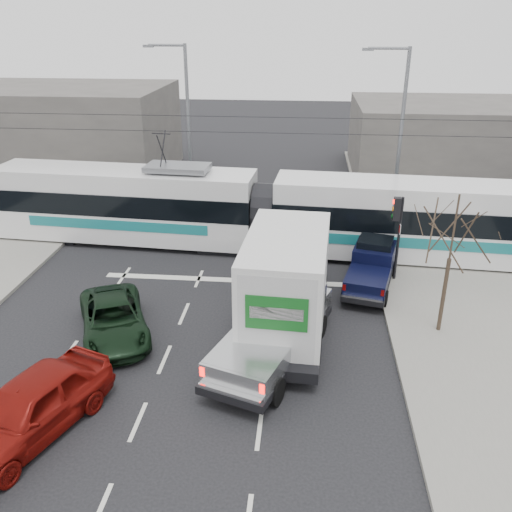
# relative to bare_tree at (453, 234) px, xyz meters

# --- Properties ---
(ground) EXTENTS (120.00, 120.00, 0.00)m
(ground) POSITION_rel_bare_tree_xyz_m (-7.60, -2.50, -3.79)
(ground) COLOR black
(ground) RESTS_ON ground
(sidewalk_right) EXTENTS (6.00, 60.00, 0.15)m
(sidewalk_right) POSITION_rel_bare_tree_xyz_m (1.40, -2.50, -3.72)
(sidewalk_right) COLOR gray
(sidewalk_right) RESTS_ON ground
(rails) EXTENTS (60.00, 1.60, 0.03)m
(rails) POSITION_rel_bare_tree_xyz_m (-7.60, 7.50, -3.78)
(rails) COLOR #33302D
(rails) RESTS_ON ground
(building_left) EXTENTS (14.00, 10.00, 6.00)m
(building_left) POSITION_rel_bare_tree_xyz_m (-21.60, 19.50, -0.79)
(building_left) COLOR #645E5A
(building_left) RESTS_ON ground
(building_right) EXTENTS (12.00, 10.00, 5.00)m
(building_right) POSITION_rel_bare_tree_xyz_m (4.40, 21.50, -1.29)
(building_right) COLOR #645E5A
(building_right) RESTS_ON ground
(bare_tree) EXTENTS (2.40, 2.40, 5.00)m
(bare_tree) POSITION_rel_bare_tree_xyz_m (0.00, 0.00, 0.00)
(bare_tree) COLOR #47382B
(bare_tree) RESTS_ON ground
(traffic_signal) EXTENTS (0.44, 0.44, 3.60)m
(traffic_signal) POSITION_rel_bare_tree_xyz_m (-1.13, 4.00, -1.05)
(traffic_signal) COLOR black
(traffic_signal) RESTS_ON ground
(street_lamp_near) EXTENTS (2.38, 0.25, 9.00)m
(street_lamp_near) POSITION_rel_bare_tree_xyz_m (-0.29, 11.50, 1.32)
(street_lamp_near) COLOR slate
(street_lamp_near) RESTS_ON ground
(street_lamp_far) EXTENTS (2.38, 0.25, 9.00)m
(street_lamp_far) POSITION_rel_bare_tree_xyz_m (-11.79, 13.50, 1.32)
(street_lamp_far) COLOR slate
(street_lamp_far) RESTS_ON ground
(catenary) EXTENTS (60.00, 0.20, 7.00)m
(catenary) POSITION_rel_bare_tree_xyz_m (-7.60, 7.50, 0.09)
(catenary) COLOR black
(catenary) RESTS_ON ground
(tram) EXTENTS (26.60, 4.53, 5.41)m
(tram) POSITION_rel_bare_tree_xyz_m (-6.81, 7.02, -1.87)
(tram) COLOR white
(tram) RESTS_ON ground
(silver_pickup) EXTENTS (4.04, 6.53, 2.25)m
(silver_pickup) POSITION_rel_bare_tree_xyz_m (-5.66, -1.81, -2.68)
(silver_pickup) COLOR black
(silver_pickup) RESTS_ON ground
(box_truck) EXTENTS (3.09, 7.80, 3.82)m
(box_truck) POSITION_rel_bare_tree_xyz_m (-5.39, -0.17, -1.90)
(box_truck) COLOR black
(box_truck) RESTS_ON ground
(navy_pickup) EXTENTS (2.63, 4.70, 1.87)m
(navy_pickup) POSITION_rel_bare_tree_xyz_m (-2.03, 3.54, -2.87)
(navy_pickup) COLOR black
(navy_pickup) RESTS_ON ground
(green_car) EXTENTS (3.84, 5.13, 1.29)m
(green_car) POSITION_rel_bare_tree_xyz_m (-11.40, -1.19, -3.15)
(green_car) COLOR black
(green_car) RESTS_ON ground
(red_car) EXTENTS (3.64, 5.33, 1.68)m
(red_car) POSITION_rel_bare_tree_xyz_m (-11.96, -6.17, -2.95)
(red_car) COLOR maroon
(red_car) RESTS_ON ground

